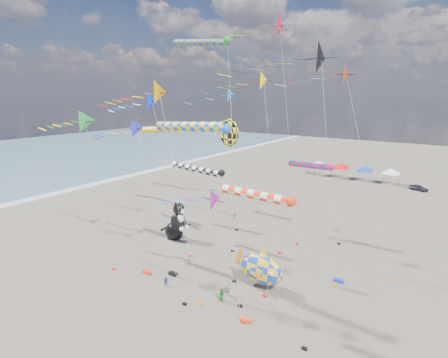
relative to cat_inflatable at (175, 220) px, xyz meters
name	(u,v)px	position (x,y,z in m)	size (l,w,h in m)	color
ground	(119,330)	(8.10, -15.50, -2.53)	(260.00, 260.00, 0.00)	brown
delta_kite_0	(245,83)	(7.68, 3.43, 16.16)	(12.40, 2.26, 20.14)	yellow
delta_kite_1	(347,76)	(18.30, 4.01, 16.59)	(12.96, 2.33, 20.59)	red
delta_kite_2	(215,98)	(-0.53, 9.17, 14.58)	(10.26, 2.02, 18.48)	blue
delta_kite_3	(262,27)	(7.72, 6.96, 22.33)	(16.51, 2.81, 26.54)	red
delta_kite_4	(158,104)	(0.79, -2.84, 14.01)	(10.13, 2.13, 17.92)	#072ACE
delta_kite_5	(155,96)	(6.93, -9.38, 14.82)	(10.74, 2.06, 18.73)	orange
delta_kite_6	(82,123)	(-2.94, -9.58, 12.24)	(10.63, 2.43, 16.25)	#1E9036
delta_kite_7	(202,204)	(11.62, -9.43, 6.54)	(8.93, 1.93, 10.35)	#951599
delta_kite_8	(137,133)	(5.42, -10.18, 11.85)	(9.37, 1.64, 15.62)	#1D2BD2
delta_kite_9	(309,59)	(16.04, 0.12, 17.93)	(13.69, 3.13, 22.24)	black
windsock_0	(313,166)	(13.53, 9.75, 6.61)	(6.95, 0.73, 9.57)	#EE1037
windsock_1	(260,197)	(16.78, -9.54, 8.05)	(7.11, 0.69, 11.00)	red
windsock_2	(161,130)	(-6.11, 4.43, 10.26)	(8.44, 0.83, 13.26)	gold
windsock_3	(193,128)	(9.46, -7.75, 12.32)	(9.06, 0.87, 15.34)	blue
windsock_4	(204,43)	(-0.31, 6.58, 21.21)	(9.77, 0.88, 24.27)	#1C9B1D
windsock_5	(200,170)	(3.28, 0.86, 6.49)	(8.64, 0.79, 9.46)	black
angelfish_kite	(227,134)	(9.40, -2.66, 11.36)	(3.74, 3.02, 15.32)	yellow
cat_inflatable	(175,220)	(0.00, 0.00, 0.00)	(3.75, 1.87, 5.06)	black
fish_inflatable	(260,269)	(14.15, -4.19, -0.55)	(5.98, 2.66, 4.24)	#1343B9
person_adult	(227,287)	(12.32, -6.90, -1.73)	(0.59, 0.38, 1.61)	gray
child_green	(221,296)	(12.52, -8.10, -1.94)	(0.57, 0.44, 1.17)	#1A8622
child_blue	(166,281)	(6.72, -8.86, -2.03)	(0.58, 0.24, 1.00)	#3B2FBA
kite_bag_0	(245,320)	(15.58, -9.18, -2.38)	(0.90, 0.44, 0.30)	#EA4113
kite_bag_1	(173,274)	(5.87, -6.98, -2.38)	(0.90, 0.44, 0.30)	black
kite_bag_2	(147,272)	(3.47, -8.18, -2.38)	(0.90, 0.44, 0.30)	red
kite_bag_3	(338,281)	(19.85, 0.99, -2.38)	(0.90, 0.44, 0.30)	#1422CD
tent_row	(353,165)	(9.60, 44.50, 0.62)	(19.20, 4.20, 3.80)	white
parked_car	(419,188)	(22.36, 42.50, -1.97)	(1.33, 3.30, 1.12)	#26262D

